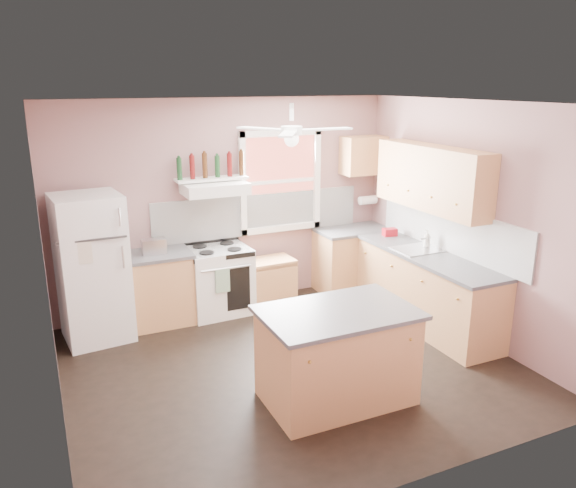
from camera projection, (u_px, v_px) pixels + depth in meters
name	position (u px, v px, depth m)	size (l,w,h in m)	color
floor	(291.00, 366.00, 5.93)	(4.50, 4.50, 0.00)	black
ceiling	(292.00, 103.00, 5.17)	(4.50, 4.50, 0.00)	white
wall_back	(226.00, 204.00, 7.32)	(4.50, 0.05, 2.70)	#855F5D
wall_right	(470.00, 220.00, 6.46)	(0.05, 4.00, 2.70)	#855F5D
wall_left	(43.00, 275.00, 4.65)	(0.05, 4.00, 2.70)	#855F5D
backsplash_back	(259.00, 214.00, 7.51)	(2.90, 0.03, 0.55)	white
backsplash_right	(449.00, 229.00, 6.76)	(0.03, 2.60, 0.55)	white
window_view	(280.00, 181.00, 7.51)	(1.00, 0.02, 1.20)	brown
window_frame	(281.00, 182.00, 7.49)	(1.16, 0.07, 1.36)	white
refrigerator	(92.00, 268.00, 6.36)	(0.72, 0.70, 1.70)	white
base_cabinet_left	(155.00, 290.00, 6.87)	(0.90, 0.60, 0.86)	tan
counter_left	(152.00, 255.00, 6.75)	(0.92, 0.62, 0.04)	#454547
toaster	(154.00, 246.00, 6.71)	(0.28, 0.16, 0.18)	silver
stove	(218.00, 281.00, 7.20)	(0.78, 0.64, 0.86)	white
range_hood	(215.00, 188.00, 6.91)	(0.78, 0.50, 0.14)	white
bottle_shelf	(212.00, 179.00, 6.99)	(0.90, 0.26, 0.03)	white
cart	(270.00, 282.00, 7.48)	(0.63, 0.42, 0.63)	tan
base_cabinet_corner	(352.00, 261.00, 7.99)	(1.00, 0.60, 0.86)	tan
base_cabinet_right	(425.00, 291.00, 6.85)	(0.60, 2.20, 0.86)	tan
counter_corner	(353.00, 230.00, 7.87)	(1.02, 0.62, 0.04)	#454547
counter_right	(427.00, 256.00, 6.72)	(0.62, 2.22, 0.04)	#454547
sink	(417.00, 250.00, 6.89)	(0.55, 0.45, 0.03)	silver
faucet	(428.00, 243.00, 6.94)	(0.03, 0.03, 0.14)	silver
upper_cabinet_right	(432.00, 178.00, 6.70)	(0.33, 1.80, 0.76)	tan
upper_cabinet_corner	(363.00, 155.00, 7.77)	(0.60, 0.33, 0.52)	tan
paper_towel	(368.00, 200.00, 8.03)	(0.12, 0.12, 0.26)	white
island	(337.00, 357.00, 5.21)	(1.32, 0.84, 0.86)	tan
island_top	(338.00, 312.00, 5.08)	(1.40, 0.91, 0.04)	#454547
ceiling_fan_hub	(292.00, 130.00, 5.24)	(0.20, 0.20, 0.08)	white
soap_bottle	(427.00, 239.00, 6.94)	(0.09, 0.09, 0.23)	silver
red_caddy	(390.00, 232.00, 7.49)	(0.18, 0.12, 0.10)	#A30E19
wine_bottles	(212.00, 166.00, 6.95)	(0.86, 0.06, 0.31)	#143819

